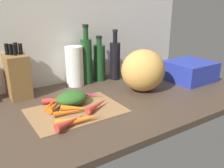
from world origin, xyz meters
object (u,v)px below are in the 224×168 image
(carrot_11, at_px, (71,121))
(bottle_1, at_px, (99,62))
(carrot_9, at_px, (86,119))
(dish_rack, at_px, (190,71))
(carrot_5, at_px, (97,105))
(carrot_12, at_px, (71,112))
(winter_squash, at_px, (143,70))
(carrot_4, at_px, (52,103))
(carrot_10, at_px, (55,105))
(carrot_8, at_px, (76,108))
(bottle_2, at_px, (115,60))
(carrot_0, at_px, (78,99))
(carrot_2, at_px, (60,100))
(carrot_7, at_px, (86,95))
(carrot_1, at_px, (82,97))
(paper_towel_roll, at_px, (75,66))
(carrot_6, at_px, (76,119))
(knife_block, at_px, (17,75))
(bottle_0, at_px, (87,60))
(carrot_3, at_px, (60,101))
(cutting_board, at_px, (76,110))

(carrot_11, bearing_deg, bottle_1, 49.09)
(carrot_9, distance_m, dish_rack, 0.83)
(carrot_5, bearing_deg, carrot_12, 175.60)
(carrot_11, xyz_separation_m, winter_squash, (0.51, 0.17, 0.09))
(carrot_4, relative_size, carrot_10, 1.28)
(carrot_8, height_order, bottle_2, bottle_2)
(carrot_0, relative_size, carrot_12, 0.79)
(carrot_2, relative_size, carrot_12, 1.13)
(carrot_8, bearing_deg, carrot_7, 47.95)
(carrot_0, bearing_deg, carrot_11, -122.32)
(carrot_7, bearing_deg, carrot_11, -128.52)
(carrot_1, bearing_deg, carrot_11, -125.97)
(carrot_10, bearing_deg, carrot_7, 13.64)
(carrot_2, bearing_deg, carrot_4, 178.96)
(bottle_1, distance_m, bottle_2, 0.10)
(carrot_7, distance_m, paper_towel_roll, 0.25)
(carrot_1, relative_size, carrot_8, 1.04)
(carrot_10, xyz_separation_m, winter_squash, (0.50, -0.02, 0.09))
(carrot_1, relative_size, carrot_9, 0.82)
(carrot_4, relative_size, carrot_6, 0.98)
(knife_block, bearing_deg, carrot_6, -75.40)
(carrot_6, bearing_deg, carrot_5, 28.18)
(bottle_0, bearing_deg, carrot_2, -140.39)
(carrot_11, distance_m, paper_towel_roll, 0.52)
(carrot_11, bearing_deg, carrot_0, 57.68)
(carrot_3, bearing_deg, knife_block, 120.12)
(paper_towel_roll, distance_m, dish_rack, 0.72)
(carrot_10, bearing_deg, carrot_0, 4.70)
(carrot_8, bearing_deg, bottle_2, 37.32)
(carrot_7, distance_m, bottle_1, 0.33)
(carrot_5, xyz_separation_m, carrot_9, (-0.11, -0.09, -0.01))
(carrot_0, distance_m, carrot_10, 0.12)
(carrot_9, height_order, winter_squash, winter_squash)
(carrot_1, xyz_separation_m, carrot_8, (-0.08, -0.10, -0.00))
(carrot_7, xyz_separation_m, carrot_11, (-0.19, -0.23, 0.00))
(carrot_7, bearing_deg, carrot_0, -150.36)
(carrot_5, distance_m, knife_block, 0.46)
(paper_towel_roll, bearing_deg, bottle_0, -3.31)
(carrot_12, xyz_separation_m, bottle_0, (0.27, 0.36, 0.13))
(carrot_11, xyz_separation_m, paper_towel_roll, (0.23, 0.46, 0.09))
(paper_towel_roll, bearing_deg, carrot_4, -135.12)
(carrot_6, height_order, paper_towel_roll, paper_towel_roll)
(cutting_board, distance_m, carrot_9, 0.13)
(carrot_0, bearing_deg, carrot_2, 156.38)
(carrot_7, relative_size, carrot_11, 1.22)
(carrot_1, bearing_deg, dish_rack, -4.41)
(winter_squash, relative_size, bottle_1, 0.89)
(carrot_5, xyz_separation_m, bottle_1, (0.23, 0.38, 0.09))
(carrot_12, bearing_deg, bottle_2, 36.22)
(carrot_3, height_order, dish_rack, dish_rack)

